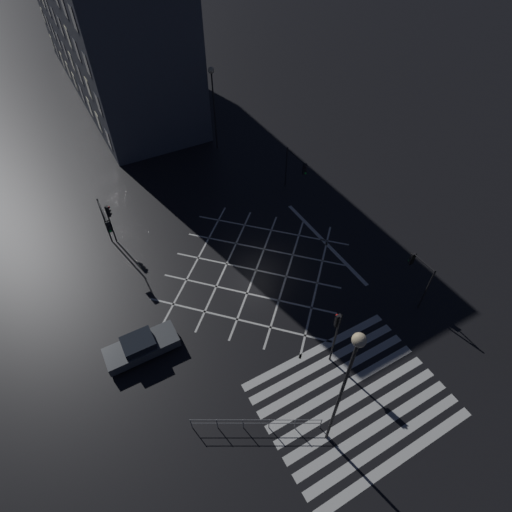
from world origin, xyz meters
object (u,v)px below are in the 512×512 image
traffic_light_se_cross (418,270)px  traffic_light_nw_cross (106,222)px  street_lamp_east (213,89)px  waiting_car (141,346)px  street_lamp_west (348,373)px  traffic_light_nw_main (110,217)px  traffic_light_ne_cross (297,167)px  traffic_light_median_south (336,329)px

traffic_light_se_cross → traffic_light_nw_cross: (-16.37, 13.97, 0.39)m
street_lamp_east → waiting_car: (-14.18, -19.43, -5.41)m
street_lamp_west → waiting_car: 13.38m
traffic_light_nw_cross → street_lamp_east: 16.93m
street_lamp_east → waiting_car: size_ratio=1.83×
traffic_light_nw_main → street_lamp_east: 15.99m
traffic_light_se_cross → waiting_car: traffic_light_se_cross is taller
traffic_light_ne_cross → street_lamp_west: size_ratio=0.40×
traffic_light_se_cross → traffic_light_ne_cross: size_ratio=0.97×
traffic_light_se_cross → traffic_light_ne_cross: traffic_light_ne_cross is taller
traffic_light_se_cross → waiting_car: 18.05m
traffic_light_se_cross → waiting_car: bearing=74.9°
traffic_light_nw_main → street_lamp_east: bearing=34.7°
traffic_light_ne_cross → traffic_light_nw_cross: bearing=-91.3°
traffic_light_median_south → traffic_light_nw_cross: size_ratio=1.05×
traffic_light_ne_cross → street_lamp_east: 11.30m
traffic_light_se_cross → traffic_light_nw_cross: traffic_light_nw_cross is taller
traffic_light_se_cross → street_lamp_west: size_ratio=0.39×
traffic_light_nw_main → traffic_light_median_south: 18.47m
street_lamp_west → waiting_car: street_lamp_west is taller
street_lamp_east → street_lamp_west: (-7.34, -29.04, 0.90)m
street_lamp_west → traffic_light_nw_cross: bearing=107.3°
street_lamp_east → street_lamp_west: size_ratio=0.83×
traffic_light_nw_cross → waiting_car: traffic_light_nw_cross is taller
traffic_light_ne_cross → street_lamp_west: 21.47m
traffic_light_nw_main → traffic_light_median_south: size_ratio=0.80×
traffic_light_nw_main → traffic_light_se_cross: traffic_light_se_cross is taller
traffic_light_ne_cross → street_lamp_east: size_ratio=0.48×
traffic_light_median_south → waiting_car: bearing=58.7°
traffic_light_se_cross → street_lamp_east: 24.54m
street_lamp_east → waiting_car: bearing=-126.1°
traffic_light_nw_main → traffic_light_nw_cross: bearing=-108.0°
traffic_light_median_south → street_lamp_east: bearing=-9.9°
traffic_light_se_cross → traffic_light_median_south: traffic_light_median_south is taller
traffic_light_median_south → street_lamp_west: size_ratio=0.46×
traffic_light_nw_main → waiting_car: size_ratio=0.80×
traffic_light_median_south → traffic_light_se_cross: bearing=-80.8°
traffic_light_se_cross → traffic_light_ne_cross: (-0.45, 13.61, 0.15)m
traffic_light_nw_main → traffic_light_se_cross: (15.96, -15.22, 0.18)m
traffic_light_nw_main → waiting_car: traffic_light_nw_main is taller
traffic_light_nw_cross → street_lamp_east: street_lamp_east is taller
traffic_light_ne_cross → traffic_light_nw_cross: 15.92m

